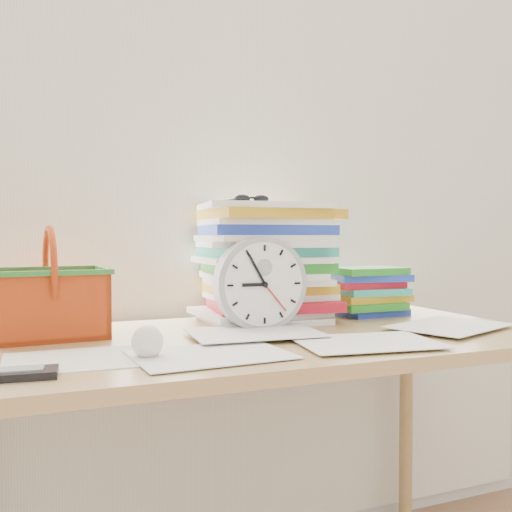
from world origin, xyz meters
name	(u,v)px	position (x,y,z in m)	size (l,w,h in m)	color
curtain	(213,132)	(0.00, 1.98, 1.30)	(2.40, 0.01, 2.50)	white
desk	(263,366)	(0.00, 1.60, 0.68)	(1.40, 0.70, 0.75)	#A5834D
paper_stack	(265,262)	(0.10, 1.82, 0.91)	(0.37, 0.30, 0.33)	white
clock	(260,283)	(0.02, 1.66, 0.87)	(0.24, 0.24, 0.05)	#999DA3
sunglasses	(252,199)	(0.05, 1.80, 1.09)	(0.11, 0.10, 0.03)	black
book_stack	(368,291)	(0.43, 1.80, 0.82)	(0.25, 0.19, 0.14)	white
basket	(50,283)	(-0.48, 1.76, 0.88)	(0.26, 0.20, 0.26)	#CF4714
crumpled_ball	(147,341)	(-0.31, 1.45, 0.78)	(0.07, 0.07, 0.07)	white
calculator	(14,374)	(-0.55, 1.37, 0.76)	(0.14, 0.06, 0.01)	black
scattered_papers	(263,332)	(0.00, 1.60, 0.76)	(1.26, 0.42, 0.02)	white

